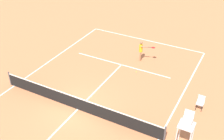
% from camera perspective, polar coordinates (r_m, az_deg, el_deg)
% --- Properties ---
extents(ground_plane, '(60.00, 60.00, 0.00)m').
position_cam_1_polar(ground_plane, '(18.02, -7.00, -7.94)').
color(ground_plane, '#D37A4C').
extents(court_lines, '(10.95, 22.62, 0.01)m').
position_cam_1_polar(court_lines, '(18.02, -7.01, -7.94)').
color(court_lines, white).
rests_on(court_lines, ground).
extents(tennis_net, '(11.55, 0.10, 1.07)m').
position_cam_1_polar(tennis_net, '(17.71, -7.11, -6.72)').
color(tennis_net, '#4C4C51').
rests_on(tennis_net, ground).
extents(player_serving, '(1.32, 0.52, 1.72)m').
position_cam_1_polar(player_serving, '(22.56, 6.03, 4.22)').
color(player_serving, '#9E704C').
rests_on(player_serving, ground).
extents(tennis_ball, '(0.07, 0.07, 0.07)m').
position_cam_1_polar(tennis_ball, '(21.45, 4.98, -0.40)').
color(tennis_ball, '#CCE033').
rests_on(tennis_ball, ground).
extents(umpire_chair, '(0.80, 0.80, 2.41)m').
position_cam_1_polar(umpire_chair, '(15.00, 15.00, -10.70)').
color(umpire_chair, silver).
rests_on(umpire_chair, ground).
extents(courtside_chair_mid, '(0.44, 0.46, 0.95)m').
position_cam_1_polar(courtside_chair_mid, '(18.45, 17.60, -6.23)').
color(courtside_chair_mid, '#262626').
rests_on(courtside_chair_mid, ground).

